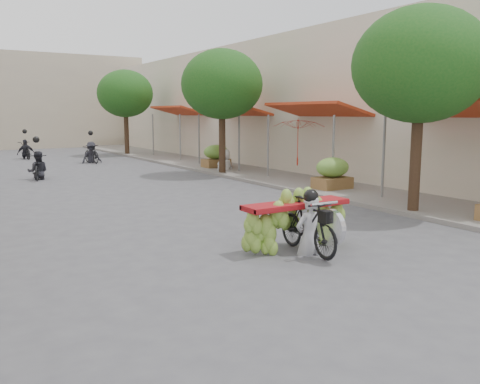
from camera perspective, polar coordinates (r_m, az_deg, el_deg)
name	(u,v)px	position (r m, az deg, el deg)	size (l,w,h in m)	color
ground	(384,304)	(7.48, 15.86, -11.96)	(120.00, 120.00, 0.00)	#545459
sidewalk_right	(242,169)	(23.30, 0.21, 2.56)	(4.00, 60.00, 0.12)	gray
shophouse_row_right	(340,105)	(25.40, 11.19, 9.56)	(9.77, 40.00, 6.00)	beige
far_building	(4,101)	(42.99, -25.01, 9.22)	(20.00, 6.00, 7.00)	#B8A991
street_tree_near	(421,66)	(13.76, 19.61, 13.23)	(3.40, 3.40, 5.25)	#3A2719
street_tree_mid	(222,85)	(21.51, -2.05, 11.97)	(3.40, 3.40, 5.25)	#3A2719
street_tree_far	(125,94)	(32.48, -12.76, 10.71)	(3.40, 3.40, 5.25)	#3A2719
produce_crate_mid	(332,171)	(17.16, 10.34, 2.35)	(1.20, 0.88, 1.16)	brown
produce_crate_far	(216,154)	(23.69, -2.72, 4.24)	(1.20, 0.88, 1.16)	brown
banana_motorbike	(304,216)	(9.66, 7.16, -2.71)	(2.23, 1.90, 2.05)	black
market_umbrella	(299,117)	(18.32, 6.65, 8.32)	(1.96, 1.96, 1.72)	#A42315
pedestrian	(224,149)	(22.68, -1.76, 4.89)	(0.97, 0.64, 1.85)	silver
bg_motorbike_a	(37,161)	(21.68, -21.80, 3.26)	(1.03, 1.76, 1.95)	black
bg_motorbike_b	(91,147)	(27.92, -16.37, 4.86)	(1.13, 1.78, 1.95)	black
bg_motorbike_c	(26,145)	(31.69, -22.94, 4.84)	(0.99, 1.74, 1.95)	black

